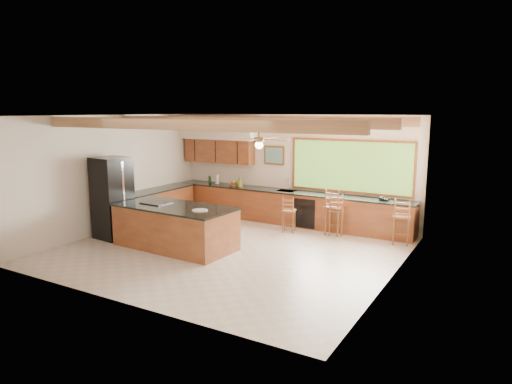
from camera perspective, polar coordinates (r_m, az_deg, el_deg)
The scene contains 9 objects.
ground at distance 10.39m, azimuth -3.43°, elevation -7.28°, with size 7.20×7.20×0.00m, color beige.
room_shell at distance 10.59m, azimuth -2.37°, elevation 5.29°, with size 7.27×6.54×3.02m.
counter_run at distance 12.76m, azimuth -0.29°, elevation -1.80°, with size 7.12×3.10×1.25m.
island at distance 10.62m, azimuth -10.07°, elevation -4.28°, with size 2.85×1.43×1.00m.
refrigerator at distance 11.70m, azimuth -17.50°, elevation -0.70°, with size 0.85×0.83×2.00m.
bar_stool_a at distance 11.59m, azimuth 9.70°, elevation -1.98°, with size 0.45×0.45×1.19m.
bar_stool_b at distance 11.73m, azimuth 4.03°, elevation -2.42°, with size 0.41×0.41×0.94m.
bar_stool_c at distance 11.59m, azimuth 9.87°, elevation -2.31°, with size 0.50×0.50×1.08m.
bar_stool_d at distance 11.15m, azimuth 17.67°, elevation -3.02°, with size 0.47×0.47×1.11m.
Camera 1 is at (5.48, -8.25, 3.12)m, focal length 32.00 mm.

